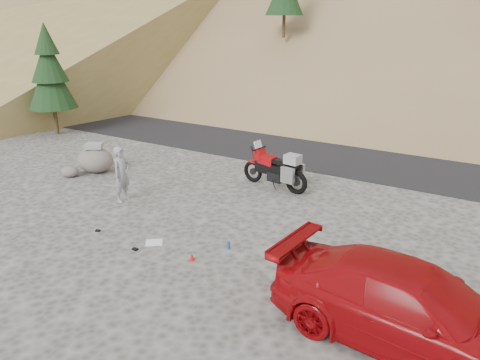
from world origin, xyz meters
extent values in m
plane|color=#454340|center=(0.00, 0.00, 0.00)|extent=(140.00, 140.00, 0.00)
cube|color=black|center=(0.00, 9.00, 0.00)|extent=(120.00, 7.00, 0.05)
cube|color=olive|center=(-30.00, 20.00, 2.00)|extent=(45.29, 46.00, 24.26)
cylinder|color=#3B2815|center=(-4.00, 14.00, 4.90)|extent=(0.17, 0.17, 1.40)
cylinder|color=#3B2815|center=(-18.00, 16.00, 3.57)|extent=(0.15, 0.15, 1.26)
cone|color=black|center=(-18.00, 16.00, 4.96)|extent=(1.80, 1.80, 2.03)
cone|color=black|center=(-18.00, 16.00, 5.72)|extent=(1.35, 1.35, 1.58)
cylinder|color=#3B2815|center=(-11.00, 4.50, 0.77)|extent=(0.18, 0.18, 1.54)
cone|color=black|center=(-11.00, 4.50, 2.47)|extent=(2.20, 2.20, 2.47)
cone|color=black|center=(-11.00, 4.50, 3.41)|extent=(1.65, 1.65, 1.93)
cone|color=black|center=(-11.00, 4.50, 4.35)|extent=(1.10, 1.10, 1.39)
torus|color=black|center=(0.35, 3.51, 0.37)|extent=(0.74, 0.23, 0.73)
cylinder|color=black|center=(0.35, 3.51, 0.37)|extent=(0.23, 0.10, 0.22)
torus|color=black|center=(2.05, 3.28, 0.37)|extent=(0.79, 0.26, 0.78)
cylinder|color=black|center=(2.05, 3.28, 0.37)|extent=(0.25, 0.12, 0.24)
cylinder|color=black|center=(0.43, 3.50, 0.78)|extent=(0.42, 0.12, 0.90)
cylinder|color=black|center=(0.59, 3.48, 1.20)|extent=(0.14, 0.69, 0.05)
cube|color=black|center=(1.17, 3.40, 0.61)|extent=(1.35, 0.44, 0.33)
cube|color=black|center=(1.28, 3.39, 0.39)|extent=(0.54, 0.40, 0.31)
cube|color=#97080C|center=(0.92, 3.44, 0.89)|extent=(0.62, 0.41, 0.34)
cube|color=#97080C|center=(0.62, 3.48, 1.02)|extent=(0.38, 0.42, 0.39)
cube|color=silver|center=(0.54, 3.49, 1.31)|extent=(0.17, 0.35, 0.28)
cube|color=black|center=(1.45, 3.37, 0.91)|extent=(0.64, 0.32, 0.13)
cube|color=black|center=(1.86, 3.31, 0.86)|extent=(0.41, 0.25, 0.11)
cube|color=silver|center=(1.87, 3.02, 0.64)|extent=(0.46, 0.19, 0.50)
cube|color=silver|center=(1.95, 3.59, 0.64)|extent=(0.46, 0.19, 0.50)
cube|color=gray|center=(1.89, 3.31, 1.09)|extent=(0.51, 0.44, 0.29)
cube|color=#97080C|center=(0.35, 3.51, 0.70)|extent=(0.35, 0.18, 0.04)
cylinder|color=black|center=(1.31, 3.18, 0.20)|extent=(0.06, 0.23, 0.40)
cylinder|color=silver|center=(1.81, 3.16, 0.44)|extent=(0.51, 0.17, 0.14)
imported|color=gray|center=(-2.07, -0.02, 0.00)|extent=(0.43, 0.63, 1.67)
imported|color=#97080C|center=(6.73, -2.18, 0.00)|extent=(4.90, 2.29, 1.38)
ellipsoid|color=#5F5A51|center=(-4.95, 1.48, 0.44)|extent=(1.69, 1.59, 0.87)
cube|color=gray|center=(-4.95, 1.48, 0.96)|extent=(0.82, 0.79, 0.18)
ellipsoid|color=#5F5A51|center=(-5.30, 0.63, 0.18)|extent=(0.75, 0.71, 0.37)
cube|color=white|center=(0.58, -1.65, 0.01)|extent=(0.54, 0.54, 0.01)
cylinder|color=#17458F|center=(2.31, -0.94, 0.10)|extent=(0.09, 0.09, 0.19)
cone|color=red|center=(1.90, -1.84, 0.08)|extent=(0.17, 0.17, 0.17)
cube|color=black|center=(0.45, -2.16, 0.02)|extent=(0.14, 0.10, 0.04)
cube|color=black|center=(-1.09, -1.92, 0.02)|extent=(0.14, 0.12, 0.04)
camera|label=1|loc=(7.83, -9.25, 5.22)|focal=35.00mm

